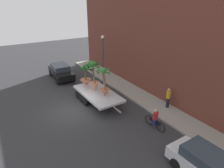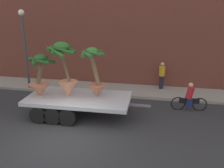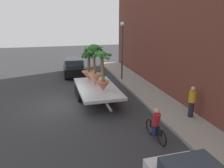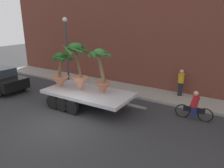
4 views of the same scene
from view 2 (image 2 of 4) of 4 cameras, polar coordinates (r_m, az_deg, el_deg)
The scene contains 10 objects.
ground_plane at distance 10.69m, azimuth -10.60°, elevation -12.25°, with size 60.00×60.00×0.00m, color #2D2D30.
sidewalk at distance 15.95m, azimuth -2.76°, elevation -1.09°, with size 24.00×2.20×0.15m, color gray.
building_facade at distance 16.69m, azimuth -1.60°, elevation 16.99°, with size 24.00×1.20×9.96m, color brown.
flatbed_trailer at distance 12.39m, azimuth -8.72°, elevation -3.80°, with size 6.05×2.57×0.98m.
potted_palm_rear at distance 11.84m, azimuth -3.93°, elevation 2.08°, with size 1.25×1.27×2.43m.
potted_palm_middle at distance 12.47m, azimuth -16.20°, elevation 0.94°, with size 1.30×1.35×2.09m.
potted_palm_front at distance 11.99m, azimuth -10.78°, elevation 2.95°, with size 1.44×1.48×2.68m.
cyclist at distance 13.39m, azimuth 17.41°, elevation -3.14°, with size 1.84×0.37×1.54m.
pedestrian_near_gate at distance 15.77m, azimuth 11.41°, elevation 2.03°, with size 0.36×0.36×1.71m.
street_lamp at distance 16.14m, azimuth -19.57°, elevation 9.67°, with size 0.36×0.36×4.83m.
Camera 2 is at (3.59, -8.50, 5.40)m, focal length 39.68 mm.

